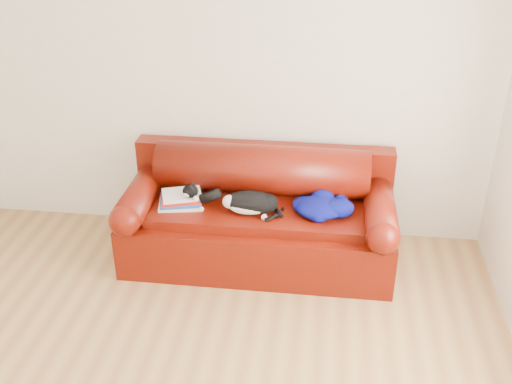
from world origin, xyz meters
TOP-DOWN VIEW (x-y plane):
  - room_shell at (0.12, 0.02)m, footprint 4.52×4.02m
  - sofa_base at (0.42, 1.49)m, footprint 2.10×0.90m
  - sofa_back at (0.42, 1.74)m, footprint 2.10×1.01m
  - book_stack at (-0.18, 1.42)m, footprint 0.36×0.31m
  - cat at (0.37, 1.37)m, footprint 0.58×0.24m
  - blanket at (0.91, 1.43)m, footprint 0.52×0.42m

SIDE VIEW (x-z plane):
  - sofa_base at x=0.42m, z-range -0.01..0.49m
  - sofa_back at x=0.42m, z-range 0.10..0.98m
  - book_stack at x=-0.18m, z-range 0.50..0.60m
  - blanket at x=0.91m, z-range 0.49..0.63m
  - cat at x=0.37m, z-range 0.48..0.69m
  - room_shell at x=0.12m, z-range 0.36..2.97m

